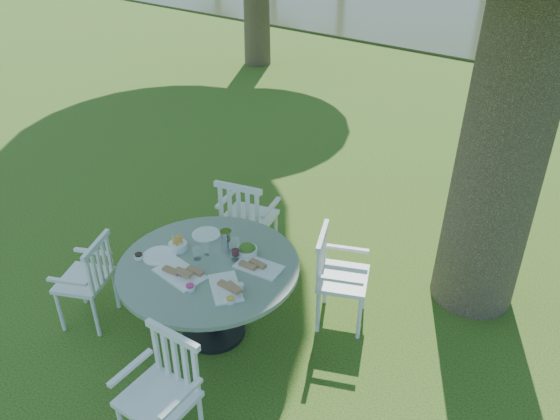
# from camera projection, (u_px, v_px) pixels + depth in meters

# --- Properties ---
(ground) EXTENTS (140.00, 140.00, 0.00)m
(ground) POSITION_uv_depth(u_px,v_px,m) (268.00, 292.00, 5.39)
(ground) COLOR #213F0D
(ground) RESTS_ON ground
(table) EXTENTS (1.51, 1.51, 0.76)m
(table) POSITION_uv_depth(u_px,v_px,m) (210.00, 277.00, 4.58)
(table) COLOR black
(table) RESTS_ON ground
(chair_ne) EXTENTS (0.59, 0.60, 0.92)m
(chair_ne) POSITION_uv_depth(u_px,v_px,m) (333.00, 271.00, 4.79)
(chair_ne) COLOR white
(chair_ne) RESTS_ON ground
(chair_nw) EXTENTS (0.61, 0.59, 0.99)m
(chair_nw) POSITION_uv_depth(u_px,v_px,m) (244.00, 216.00, 5.50)
(chair_nw) COLOR white
(chair_nw) RESTS_ON ground
(chair_sw) EXTENTS (0.56, 0.58, 0.87)m
(chair_sw) POSITION_uv_depth(u_px,v_px,m) (92.00, 276.00, 4.78)
(chair_sw) COLOR white
(chair_sw) RESTS_ON ground
(chair_se) EXTENTS (0.49, 0.47, 0.92)m
(chair_se) POSITION_uv_depth(u_px,v_px,m) (166.00, 383.00, 3.72)
(chair_se) COLOR white
(chair_se) RESTS_ON ground
(tableware) EXTENTS (1.13, 0.82, 0.21)m
(tableware) POSITION_uv_depth(u_px,v_px,m) (213.00, 257.00, 4.55)
(tableware) COLOR white
(tableware) RESTS_ON table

